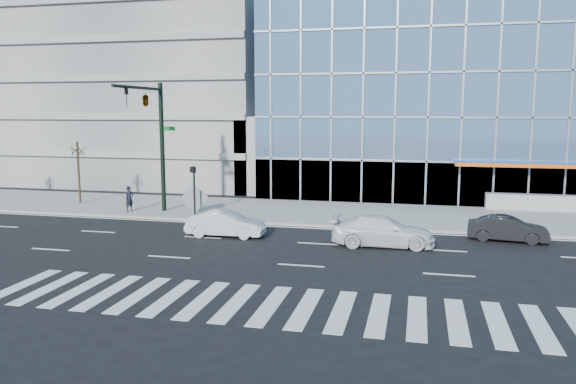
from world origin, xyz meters
name	(u,v)px	position (x,y,z in m)	size (l,w,h in m)	color
ground	(318,244)	(0.00, 0.00, 0.00)	(160.00, 160.00, 0.00)	black
sidewalk	(340,213)	(0.00, 8.00, 0.07)	(120.00, 8.00, 0.15)	gray
theatre_building	(532,98)	(14.00, 26.00, 7.50)	(42.00, 26.00, 15.00)	#779AC7
parking_garage	(166,74)	(-20.00, 26.00, 10.00)	(24.00, 24.00, 20.00)	gray
ramp_block	(285,153)	(-6.00, 18.00, 3.00)	(6.00, 8.00, 6.00)	gray
tower_backdrop	(221,9)	(-30.00, 70.00, 24.00)	(14.00, 14.00, 48.00)	gray
traffic_signal	(151,116)	(-11.00, 4.57, 6.16)	(1.14, 5.74, 8.00)	black
ped_signal_post	(194,183)	(-8.50, 4.94, 2.14)	(0.30, 0.33, 3.00)	black
street_tree_near	(77,150)	(-18.00, 7.50, 3.78)	(1.10, 1.10, 4.23)	#332319
white_suv	(383,231)	(3.12, 0.31, 0.71)	(2.00, 4.93, 1.43)	white
white_sedan	(226,224)	(-4.94, 0.52, 0.67)	(1.41, 4.04, 1.33)	silver
dark_sedan	(508,229)	(9.12, 2.67, 0.63)	(1.33, 3.83, 1.26)	black
pedestrian	(129,199)	(-12.97, 5.21, 0.96)	(0.59, 0.39, 1.62)	black
tilted_panel	(194,198)	(-8.83, 5.72, 1.06)	(1.30, 0.06, 1.30)	gray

